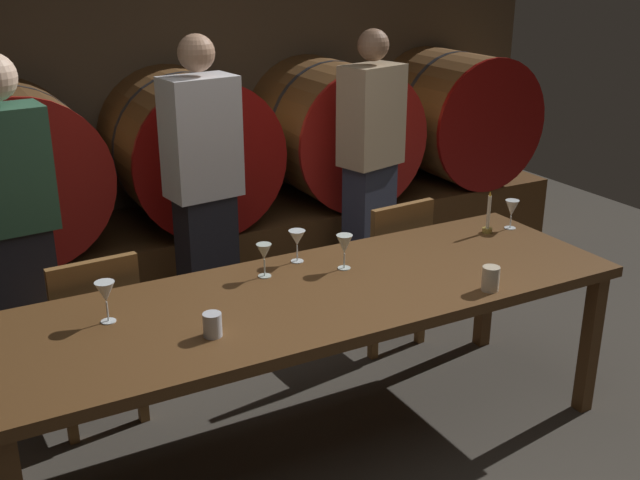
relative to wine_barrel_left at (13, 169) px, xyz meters
The scene contains 21 objects.
ground_plane 2.66m from the wine_barrel_left, 64.08° to the right, with size 8.01×8.01×0.00m, color #3F3A33.
back_wall 1.32m from the wine_barrel_left, 26.87° to the left, with size 6.16×0.24×2.92m, color brown.
barrel_shelf 1.30m from the wine_barrel_left, ahead, with size 5.54×0.90×0.47m, color brown.
wine_barrel_left is the anchor object (origin of this frame).
wine_barrel_center 1.08m from the wine_barrel_left, ahead, with size 0.99×0.93×0.99m.
wine_barrel_right 2.16m from the wine_barrel_left, ahead, with size 0.99×0.93×0.99m.
wine_barrel_far_right 3.25m from the wine_barrel_left, ahead, with size 0.99×0.93×0.99m.
dining_table 2.24m from the wine_barrel_left, 65.71° to the right, with size 2.79×0.89×0.78m.
chair_left 1.46m from the wine_barrel_left, 85.77° to the right, with size 0.42×0.42×0.88m.
chair_right 2.27m from the wine_barrel_left, 38.09° to the right, with size 0.43×0.43×0.88m.
guest_left 1.03m from the wine_barrel_left, 97.71° to the right, with size 0.40×0.27×1.74m.
guest_center 1.23m from the wine_barrel_left, 45.86° to the right, with size 0.41×0.28×1.76m.
guest_right 2.15m from the wine_barrel_left, 20.01° to the right, with size 0.43×0.33×1.72m.
candle_center 2.75m from the wine_barrel_left, 41.40° to the right, with size 0.05×0.05×0.22m.
wine_glass_left 1.90m from the wine_barrel_left, 87.90° to the right, with size 0.08×0.08×0.17m.
wine_glass_center_left 1.95m from the wine_barrel_left, 65.78° to the right, with size 0.07×0.07×0.16m.
wine_glass_center_right 1.97m from the wine_barrel_left, 59.18° to the right, with size 0.08×0.08×0.16m.
wine_glass_right 2.21m from the wine_barrel_left, 58.18° to the right, with size 0.08×0.08×0.16m.
wine_glass_far_right 2.86m from the wine_barrel_left, 39.51° to the right, with size 0.07×0.07×0.16m.
cup_left 2.24m from the wine_barrel_left, 79.99° to the right, with size 0.07×0.07×0.09m, color silver.
cup_right 2.87m from the wine_barrel_left, 56.21° to the right, with size 0.08×0.08×0.11m, color beige.
Camera 1 is at (-1.58, -2.45, 2.15)m, focal length 42.97 mm.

